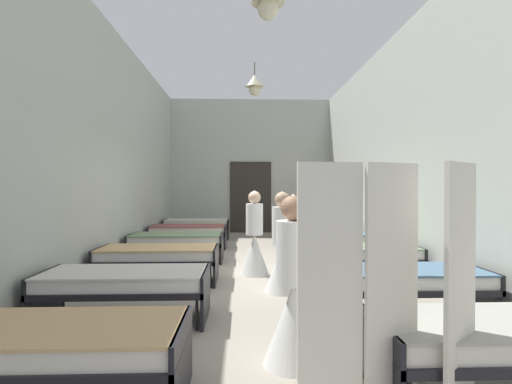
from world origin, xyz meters
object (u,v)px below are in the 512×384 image
bed_right_row_0 (505,338)px  bed_right_row_5 (306,224)px  bed_left_row_5 (197,224)px  bed_right_row_3 (334,240)px  bed_left_row_4 (189,231)px  nurse_near_aisle (254,244)px  privacy_screen (394,295)px  bed_left_row_0 (49,344)px  nurse_mid_aisle (282,256)px  bed_left_row_3 (177,240)px  bed_left_row_2 (158,255)px  bed_left_row_1 (125,282)px  bed_right_row_4 (317,230)px  nurse_far_aisle (293,304)px  bed_right_row_2 (359,254)px  bed_right_row_1 (404,280)px

bed_right_row_0 → bed_right_row_5: same height
bed_left_row_5 → bed_right_row_5: (3.28, 0.00, 0.00)m
bed_right_row_3 → bed_left_row_4: same height
bed_right_row_0 → bed_left_row_4: size_ratio=1.00×
bed_right_row_3 → bed_left_row_4: size_ratio=1.00×
nurse_near_aisle → privacy_screen: privacy_screen is taller
bed_left_row_0 → nurse_mid_aisle: size_ratio=1.28×
bed_right_row_0 → bed_left_row_3: same height
bed_left_row_4 → bed_left_row_2: bearing=-90.0°
bed_left_row_1 → nurse_near_aisle: 2.77m
bed_left_row_2 → bed_right_row_4: 4.82m
nurse_far_aisle → nurse_mid_aisle: bearing=-166.7°
bed_left_row_0 → nurse_near_aisle: 4.34m
nurse_mid_aisle → bed_right_row_3: bearing=116.1°
bed_right_row_0 → bed_right_row_5: bearing=90.0°
bed_right_row_0 → nurse_mid_aisle: nurse_mid_aisle is taller
bed_right_row_0 → bed_left_row_2: size_ratio=1.00×
bed_left_row_4 → nurse_far_aisle: size_ratio=1.28×
nurse_far_aisle → privacy_screen: bearing=47.8°
bed_right_row_2 → privacy_screen: size_ratio=1.12×
bed_left_row_3 → nurse_mid_aisle: size_ratio=1.28×
nurse_mid_aisle → nurse_far_aisle: 2.33m
bed_left_row_2 → bed_right_row_2: bearing=0.0°
bed_right_row_2 → nurse_mid_aisle: (-1.34, -0.63, 0.09)m
nurse_far_aisle → bed_left_row_3: bearing=-142.2°
privacy_screen → bed_right_row_4: bearing=61.0°
nurse_near_aisle → bed_right_row_1: bearing=35.9°
bed_left_row_1 → bed_right_row_3: bearing=47.1°
bed_left_row_1 → bed_right_row_1: size_ratio=1.00×
bed_right_row_2 → bed_right_row_4: 3.53m
bed_left_row_1 → bed_right_row_4: bearing=58.2°
bed_right_row_1 → nurse_far_aisle: (-1.48, -1.19, 0.09)m
nurse_mid_aisle → nurse_far_aisle: same height
bed_left_row_3 → privacy_screen: (2.33, -5.61, 0.41)m
nurse_mid_aisle → privacy_screen: size_ratio=0.87×
bed_left_row_1 → bed_right_row_4: same height
bed_right_row_3 → bed_left_row_5: bearing=132.9°
bed_left_row_0 → bed_right_row_0: (3.28, 0.00, 0.00)m
privacy_screen → bed_right_row_5: bearing=62.4°
bed_left_row_2 → nurse_near_aisle: (1.57, 0.52, 0.09)m
bed_right_row_0 → bed_right_row_2: size_ratio=1.00×
bed_right_row_1 → bed_left_row_4: (-3.28, 5.29, 0.00)m
bed_left_row_0 → bed_right_row_3: bearing=58.2°
bed_left_row_1 → bed_left_row_5: size_ratio=1.00×
bed_left_row_1 → bed_right_row_3: (3.28, 3.53, 0.00)m
bed_left_row_2 → nurse_far_aisle: nurse_far_aisle is taller
bed_right_row_5 → nurse_far_aisle: bearing=-100.2°
bed_left_row_4 → bed_left_row_5: (0.00, 1.76, 0.00)m
bed_right_row_0 → nurse_far_aisle: 1.59m
bed_right_row_3 → nurse_mid_aisle: nurse_mid_aisle is taller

